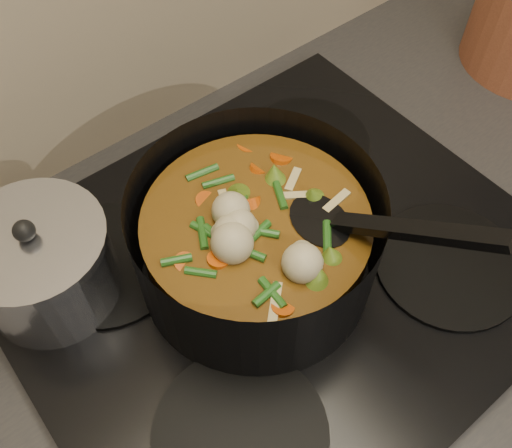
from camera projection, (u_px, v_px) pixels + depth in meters
counter at (271, 396)px, 1.08m from camera, size 2.64×0.64×0.91m
stovetop at (279, 268)px, 0.70m from camera, size 0.62×0.54×0.03m
stockpot at (257, 240)px, 0.64m from camera, size 0.30×0.36×0.20m
saucepan at (43, 265)px, 0.63m from camera, size 0.16×0.16×0.13m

